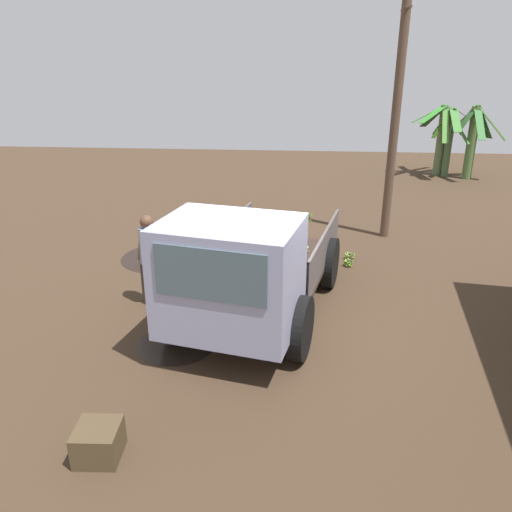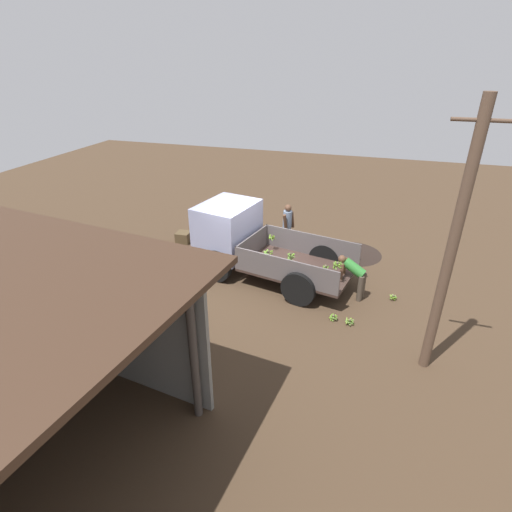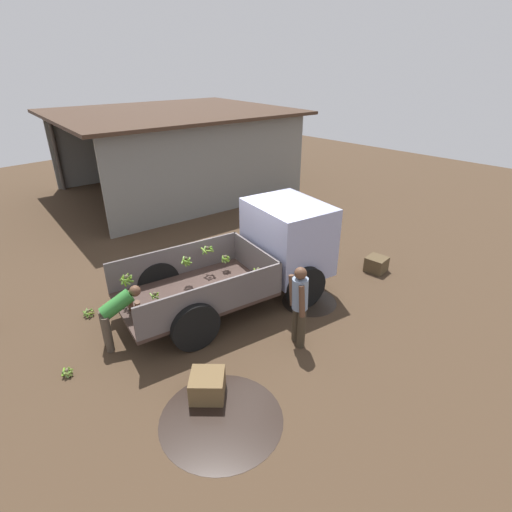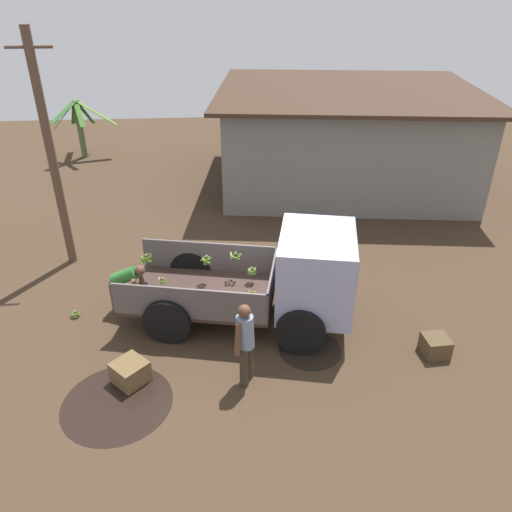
{
  "view_description": "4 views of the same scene",
  "coord_description": "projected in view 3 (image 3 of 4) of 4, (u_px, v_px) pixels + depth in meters",
  "views": [
    {
      "loc": [
        7.44,
        0.55,
        4.24
      ],
      "look_at": [
        -0.47,
        -0.15,
        1.12
      ],
      "focal_mm": 35.0,
      "sensor_mm": 36.0,
      "label": 1
    },
    {
      "loc": [
        -3.46,
        10.57,
        6.29
      ],
      "look_at": [
        -0.49,
        0.88,
        1.16
      ],
      "focal_mm": 28.0,
      "sensor_mm": 36.0,
      "label": 2
    },
    {
      "loc": [
        -5.81,
        -6.1,
        5.15
      ],
      "look_at": [
        -0.04,
        -0.24,
        1.05
      ],
      "focal_mm": 28.0,
      "sensor_mm": 36.0,
      "label": 3
    },
    {
      "loc": [
        -1.07,
        -9.12,
        6.66
      ],
      "look_at": [
        -0.33,
        0.34,
        1.3
      ],
      "focal_mm": 35.0,
      "sensor_mm": 36.0,
      "label": 4
    }
  ],
  "objects": [
    {
      "name": "banana_bunch_on_ground_1",
      "position": [
        108.0,
        306.0,
        9.06
      ],
      "size": [
        0.22,
        0.22,
        0.18
      ],
      "color": "brown",
      "rests_on": "ground"
    },
    {
      "name": "mud_patch_0",
      "position": [
        309.0,
        301.0,
        9.4
      ],
      "size": [
        1.28,
        1.28,
        0.01
      ],
      "primitive_type": "cylinder",
      "color": "black",
      "rests_on": "ground"
    },
    {
      "name": "warehouse_shed",
      "position": [
        183.0,
        131.0,
        16.4
      ],
      "size": [
        9.78,
        8.65,
        3.29
      ],
      "rotation": [
        0.0,
        0.0,
        -0.13
      ],
      "color": "slate",
      "rests_on": "ground"
    },
    {
      "name": "wooden_crate_0",
      "position": [
        207.0,
        385.0,
        6.71
      ],
      "size": [
        0.8,
        0.8,
        0.43
      ],
      "primitive_type": "cube",
      "rotation": [
        0.0,
        0.0,
        5.49
      ],
      "color": "brown",
      "rests_on": "ground"
    },
    {
      "name": "mud_patch_1",
      "position": [
        221.0,
        419.0,
        6.33
      ],
      "size": [
        1.98,
        1.98,
        0.01
      ],
      "primitive_type": "cylinder",
      "color": "black",
      "rests_on": "ground"
    },
    {
      "name": "wooden_crate_1",
      "position": [
        376.0,
        264.0,
        10.67
      ],
      "size": [
        0.53,
        0.53,
        0.4
      ],
      "primitive_type": "cube",
      "rotation": [
        0.0,
        0.0,
        0.06
      ],
      "color": "#4E3D27",
      "rests_on": "ground"
    },
    {
      "name": "person_worker_loading",
      "position": [
        117.0,
        312.0,
        7.69
      ],
      "size": [
        0.86,
        0.69,
        1.22
      ],
      "rotation": [
        0.0,
        0.0,
        -0.25
      ],
      "color": "#493E32",
      "rests_on": "ground"
    },
    {
      "name": "ground",
      "position": [
        250.0,
        291.0,
        9.84
      ],
      "size": [
        36.0,
        36.0,
        0.0
      ],
      "primitive_type": "plane",
      "color": "#423121"
    },
    {
      "name": "cargo_truck",
      "position": [
        270.0,
        248.0,
        9.37
      ],
      "size": [
        5.13,
        3.0,
        2.15
      ],
      "rotation": [
        0.0,
        0.0,
        -0.21
      ],
      "color": "#3A2924",
      "rests_on": "ground"
    },
    {
      "name": "banana_bunch_on_ground_2",
      "position": [
        67.0,
        372.0,
        7.17
      ],
      "size": [
        0.22,
        0.21,
        0.17
      ],
      "color": "brown",
      "rests_on": "ground"
    },
    {
      "name": "banana_bunch_on_ground_0",
      "position": [
        88.0,
        312.0,
        8.83
      ],
      "size": [
        0.25,
        0.25,
        0.17
      ],
      "color": "brown",
      "rests_on": "ground"
    },
    {
      "name": "person_foreground_visitor",
      "position": [
        299.0,
        303.0,
        7.62
      ],
      "size": [
        0.45,
        0.63,
        1.72
      ],
      "rotation": [
        0.0,
        0.0,
        2.72
      ],
      "color": "#382F22",
      "rests_on": "ground"
    }
  ]
}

